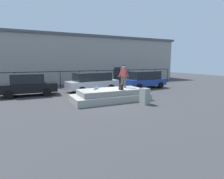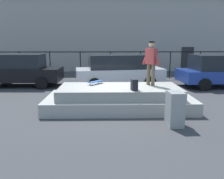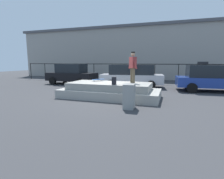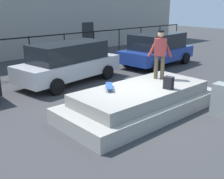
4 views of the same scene
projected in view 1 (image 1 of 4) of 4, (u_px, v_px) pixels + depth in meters
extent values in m
plane|color=#38383A|center=(107.00, 100.00, 12.94)|extent=(60.00, 60.00, 0.00)
cube|color=#9E9B93|center=(111.00, 97.00, 12.86)|extent=(5.44, 2.45, 0.47)
cube|color=gray|center=(111.00, 92.00, 12.80)|extent=(4.46, 2.01, 0.37)
cylinder|color=brown|center=(122.00, 82.00, 13.55)|extent=(0.14, 0.14, 0.81)
cylinder|color=brown|center=(125.00, 82.00, 13.47)|extent=(0.14, 0.14, 0.81)
cube|color=maroon|center=(124.00, 73.00, 13.40)|extent=(0.45, 0.46, 0.59)
cylinder|color=maroon|center=(120.00, 73.00, 13.50)|extent=(0.29, 0.31, 0.60)
cylinder|color=maroon|center=(127.00, 73.00, 13.31)|extent=(0.29, 0.31, 0.60)
sphere|color=tan|center=(124.00, 67.00, 13.34)|extent=(0.22, 0.22, 0.22)
cylinder|color=black|center=(124.00, 65.00, 13.32)|extent=(0.30, 0.30, 0.05)
cube|color=#264C8C|center=(96.00, 87.00, 12.84)|extent=(0.63, 0.72, 0.02)
cylinder|color=silver|center=(93.00, 89.00, 12.64)|extent=(0.06, 0.06, 0.06)
cylinder|color=silver|center=(96.00, 89.00, 12.59)|extent=(0.06, 0.06, 0.06)
cylinder|color=silver|center=(96.00, 88.00, 13.12)|extent=(0.06, 0.06, 0.06)
cylinder|color=silver|center=(98.00, 88.00, 13.07)|extent=(0.06, 0.06, 0.06)
cube|color=black|center=(121.00, 87.00, 12.35)|extent=(0.24, 0.31, 0.39)
cube|color=black|center=(28.00, 88.00, 14.67)|extent=(4.41, 1.89, 0.71)
cube|color=black|center=(28.00, 79.00, 14.56)|extent=(2.44, 1.63, 0.76)
cylinder|color=black|center=(11.00, 91.00, 15.00)|extent=(0.64, 0.23, 0.64)
cylinder|color=black|center=(8.00, 95.00, 13.34)|extent=(0.64, 0.23, 0.64)
cylinder|color=black|center=(45.00, 89.00, 16.10)|extent=(0.64, 0.23, 0.64)
cylinder|color=black|center=(47.00, 92.00, 14.45)|extent=(0.64, 0.23, 0.64)
cube|color=#B7B7BC|center=(93.00, 84.00, 16.90)|extent=(5.01, 2.49, 0.68)
cube|color=black|center=(92.00, 77.00, 16.79)|extent=(3.55, 2.07, 0.75)
cylinder|color=black|center=(74.00, 88.00, 16.89)|extent=(0.67, 0.31, 0.64)
cylinder|color=black|center=(82.00, 91.00, 15.38)|extent=(0.67, 0.31, 0.64)
cylinder|color=black|center=(101.00, 86.00, 18.53)|extent=(0.67, 0.31, 0.64)
cylinder|color=black|center=(111.00, 88.00, 17.02)|extent=(0.67, 0.31, 0.64)
cube|color=navy|center=(144.00, 82.00, 19.00)|extent=(4.72, 2.33, 0.64)
cube|color=black|center=(144.00, 75.00, 18.89)|extent=(3.33, 1.98, 0.81)
cylinder|color=black|center=(127.00, 85.00, 19.20)|extent=(0.66, 0.27, 0.64)
cylinder|color=black|center=(139.00, 87.00, 17.49)|extent=(0.66, 0.27, 0.64)
cylinder|color=black|center=(148.00, 83.00, 20.61)|extent=(0.66, 0.27, 0.64)
cylinder|color=black|center=(161.00, 85.00, 18.90)|extent=(0.66, 0.27, 0.64)
cube|color=gray|center=(145.00, 96.00, 11.77)|extent=(0.46, 0.62, 1.04)
cylinder|color=black|center=(16.00, 82.00, 16.52)|extent=(0.06, 0.06, 1.82)
cylinder|color=black|center=(39.00, 81.00, 17.37)|extent=(0.06, 0.06, 1.82)
cylinder|color=black|center=(60.00, 80.00, 18.22)|extent=(0.06, 0.06, 1.82)
cylinder|color=black|center=(80.00, 79.00, 19.07)|extent=(0.06, 0.06, 1.82)
cylinder|color=black|center=(97.00, 79.00, 19.92)|extent=(0.06, 0.06, 1.82)
cylinder|color=black|center=(114.00, 78.00, 20.78)|extent=(0.06, 0.06, 1.82)
cylinder|color=black|center=(129.00, 77.00, 21.63)|extent=(0.06, 0.06, 1.82)
cylinder|color=black|center=(143.00, 77.00, 22.48)|extent=(0.06, 0.06, 1.82)
cylinder|color=black|center=(155.00, 76.00, 23.33)|extent=(0.06, 0.06, 1.82)
cylinder|color=black|center=(167.00, 76.00, 24.18)|extent=(0.06, 0.06, 1.82)
cube|color=black|center=(80.00, 71.00, 18.94)|extent=(24.00, 0.04, 0.06)
cube|color=gray|center=(65.00, 60.00, 25.34)|extent=(31.98, 7.22, 5.87)
cube|color=#4C4C51|center=(64.00, 38.00, 24.87)|extent=(32.62, 7.58, 0.30)
cube|color=#262628|center=(117.00, 74.00, 25.12)|extent=(1.00, 0.06, 2.00)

